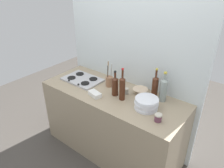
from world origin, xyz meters
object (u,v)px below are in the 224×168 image
at_px(mixing_bowl, 140,91).
at_px(wine_bottle_mid_right, 163,89).
at_px(stovetop_hob, 82,79).
at_px(wine_bottle_leftmost, 115,86).
at_px(butter_dish, 95,94).
at_px(condiment_jar_rear, 126,91).
at_px(utensil_crock, 109,81).
at_px(plate_stack, 146,103).
at_px(wine_bottle_rightmost, 122,88).
at_px(wine_bottle_mid_left, 155,87).
at_px(condiment_jar_front, 158,118).

bearing_deg(mixing_bowl, wine_bottle_mid_right, 3.46).
distance_m(stovetop_hob, wine_bottle_leftmost, 0.58).
bearing_deg(stovetop_hob, butter_dish, -26.10).
relative_size(stovetop_hob, condiment_jar_rear, 6.73).
relative_size(wine_bottle_leftmost, utensil_crock, 0.94).
distance_m(mixing_bowl, utensil_crock, 0.42).
bearing_deg(mixing_bowl, condiment_jar_rear, -138.37).
relative_size(wine_bottle_leftmost, wine_bottle_mid_right, 0.87).
relative_size(plate_stack, utensil_crock, 0.78).
height_order(utensil_crock, condiment_jar_rear, utensil_crock).
height_order(stovetop_hob, wine_bottle_rightmost, wine_bottle_rightmost).
xyz_separation_m(wine_bottle_leftmost, wine_bottle_mid_left, (0.39, 0.23, 0.02)).
height_order(wine_bottle_mid_left, condiment_jar_rear, wine_bottle_mid_left).
bearing_deg(stovetop_hob, utensil_crock, 14.62).
distance_m(wine_bottle_mid_left, mixing_bowl, 0.20).
xyz_separation_m(wine_bottle_leftmost, condiment_jar_rear, (0.09, 0.10, -0.08)).
relative_size(wine_bottle_rightmost, utensil_crock, 1.18).
bearing_deg(wine_bottle_mid_left, plate_stack, -80.81).
distance_m(wine_bottle_leftmost, butter_dish, 0.26).
bearing_deg(wine_bottle_leftmost, stovetop_hob, 177.02).
height_order(plate_stack, mixing_bowl, plate_stack).
bearing_deg(plate_stack, butter_dish, -165.91).
distance_m(stovetop_hob, condiment_jar_rear, 0.66).
bearing_deg(wine_bottle_mid_left, wine_bottle_leftmost, -149.42).
height_order(wine_bottle_mid_left, wine_bottle_rightmost, wine_bottle_rightmost).
height_order(wine_bottle_rightmost, utensil_crock, wine_bottle_rightmost).
height_order(wine_bottle_mid_right, utensil_crock, wine_bottle_mid_right).
xyz_separation_m(wine_bottle_rightmost, condiment_jar_rear, (-0.03, 0.13, -0.11)).
bearing_deg(butter_dish, wine_bottle_mid_left, 35.36).
xyz_separation_m(butter_dish, condiment_jar_front, (0.80, 0.03, 0.01)).
height_order(stovetop_hob, wine_bottle_mid_right, wine_bottle_mid_right).
xyz_separation_m(wine_bottle_mid_left, utensil_crock, (-0.58, -0.10, -0.07)).
height_order(stovetop_hob, butter_dish, butter_dish).
bearing_deg(wine_bottle_mid_left, utensil_crock, -170.03).
bearing_deg(wine_bottle_rightmost, wine_bottle_leftmost, 166.78).
xyz_separation_m(stovetop_hob, mixing_bowl, (0.79, 0.18, 0.02)).
bearing_deg(condiment_jar_front, plate_stack, 149.11).
distance_m(butter_dish, condiment_jar_rear, 0.37).
height_order(wine_bottle_leftmost, mixing_bowl, wine_bottle_leftmost).
height_order(stovetop_hob, plate_stack, plate_stack).
bearing_deg(plate_stack, condiment_jar_front, -30.89).
xyz_separation_m(wine_bottle_mid_right, mixing_bowl, (-0.27, -0.02, -0.11)).
relative_size(wine_bottle_leftmost, condiment_jar_front, 3.95).
bearing_deg(utensil_crock, mixing_bowl, 11.39).
relative_size(plate_stack, mixing_bowl, 1.40).
bearing_deg(condiment_jar_front, butter_dish, -177.79).
bearing_deg(plate_stack, wine_bottle_mid_left, 99.19).
height_order(wine_bottle_mid_left, wine_bottle_mid_right, wine_bottle_mid_left).
height_order(wine_bottle_mid_left, mixing_bowl, wine_bottle_mid_left).
bearing_deg(wine_bottle_mid_right, plate_stack, -104.67).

